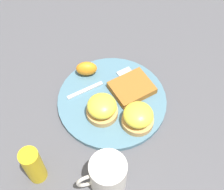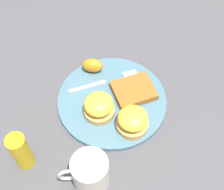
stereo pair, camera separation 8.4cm
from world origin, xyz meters
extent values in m
plane|color=#4C4C51|center=(0.00, 0.00, 0.00)|extent=(1.10, 1.10, 0.00)
cylinder|color=slate|center=(0.00, 0.00, 0.01)|extent=(0.30, 0.30, 0.01)
cylinder|color=tan|center=(0.04, 0.04, 0.02)|extent=(0.08, 0.08, 0.02)
ellipsoid|color=yellow|center=(0.04, 0.04, 0.05)|extent=(0.08, 0.08, 0.04)
cylinder|color=tan|center=(-0.04, 0.09, 0.02)|extent=(0.08, 0.08, 0.02)
ellipsoid|color=yellow|center=(-0.04, 0.09, 0.05)|extent=(0.08, 0.08, 0.04)
cube|color=#9B5F23|center=(-0.06, -0.01, 0.02)|extent=(0.13, 0.11, 0.02)
ellipsoid|color=orange|center=(0.04, -0.11, 0.04)|extent=(0.07, 0.05, 0.04)
cube|color=silver|center=(0.06, -0.05, 0.02)|extent=(0.11, 0.03, 0.00)
cube|color=silver|center=(-0.06, -0.07, 0.02)|extent=(0.05, 0.03, 0.00)
cylinder|color=silver|center=(0.08, 0.21, 0.05)|extent=(0.08, 0.08, 0.10)
torus|color=silver|center=(0.13, 0.21, 0.05)|extent=(0.05, 0.01, 0.05)
cylinder|color=gold|center=(0.24, 0.14, 0.06)|extent=(0.04, 0.04, 0.12)
camera|label=1|loc=(0.16, 0.45, 0.73)|focal=50.00mm
camera|label=2|loc=(0.07, 0.47, 0.73)|focal=50.00mm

